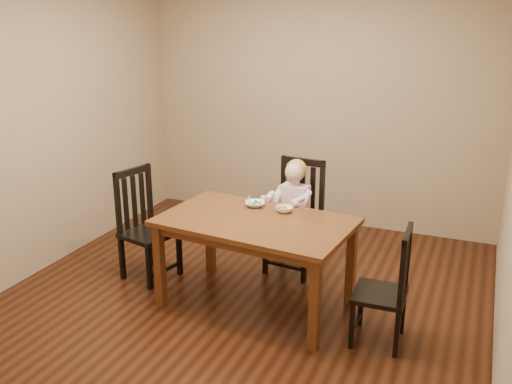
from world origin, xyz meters
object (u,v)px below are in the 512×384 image
at_px(toddler, 294,205).
at_px(chair_right, 387,289).
at_px(bowl_veg, 284,209).
at_px(chair_child, 296,218).
at_px(bowl_peas, 255,204).
at_px(chair_left, 145,226).
at_px(dining_table, 256,230).

bearing_deg(toddler, chair_right, 144.55).
relative_size(chair_right, bowl_veg, 6.17).
bearing_deg(chair_child, bowl_peas, 73.19).
bearing_deg(chair_left, bowl_veg, 110.13).
relative_size(chair_right, bowl_peas, 5.42).
height_order(chair_right, toddler, toddler).
xyz_separation_m(chair_child, chair_left, (-1.22, -0.67, -0.02)).
xyz_separation_m(chair_left, chair_right, (2.23, -0.28, -0.05)).
height_order(chair_right, bowl_veg, chair_right).
xyz_separation_m(chair_left, toddler, (1.21, 0.62, 0.17)).
bearing_deg(bowl_peas, dining_table, -66.61).
distance_m(toddler, bowl_peas, 0.50).
relative_size(dining_table, chair_left, 1.59).
xyz_separation_m(chair_child, bowl_veg, (0.07, -0.53, 0.28)).
height_order(chair_left, bowl_peas, chair_left).
bearing_deg(chair_child, bowl_veg, 103.34).
bearing_deg(dining_table, bowl_peas, 113.39).
bearing_deg(toddler, bowl_peas, 71.38).
bearing_deg(chair_right, chair_child, 45.30).
relative_size(chair_left, bowl_veg, 6.89).
relative_size(toddler, bowl_veg, 3.88).
distance_m(chair_child, toddler, 0.16).
height_order(toddler, bowl_veg, toddler).
distance_m(chair_left, chair_right, 2.25).
xyz_separation_m(chair_right, bowl_peas, (-1.22, 0.45, 0.35)).
relative_size(dining_table, bowl_peas, 9.58).
bearing_deg(bowl_peas, chair_left, -170.38).
xyz_separation_m(chair_right, toddler, (-1.02, 0.89, 0.22)).
bearing_deg(bowl_veg, dining_table, -120.23).
height_order(bowl_peas, bowl_veg, bowl_veg).
relative_size(chair_right, toddler, 1.59).
distance_m(chair_right, toddler, 1.37).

